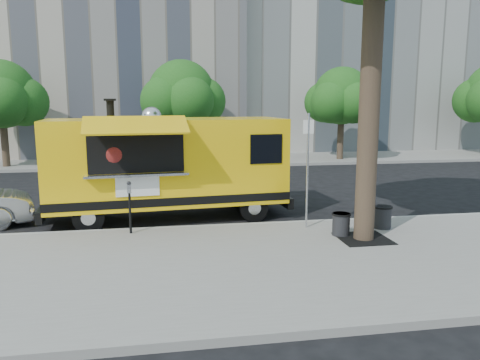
% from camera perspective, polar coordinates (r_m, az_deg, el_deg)
% --- Properties ---
extents(ground, '(120.00, 120.00, 0.00)m').
position_cam_1_polar(ground, '(13.72, -0.15, -4.97)').
color(ground, black).
rests_on(ground, ground).
extents(sidewalk, '(60.00, 6.00, 0.15)m').
position_cam_1_polar(sidewalk, '(9.94, 3.73, -10.27)').
color(sidewalk, gray).
rests_on(sidewalk, ground).
extents(curb, '(60.00, 0.14, 0.16)m').
position_cam_1_polar(curb, '(12.81, 0.54, -5.68)').
color(curb, '#999993').
rests_on(curb, ground).
extents(far_sidewalk, '(60.00, 5.00, 0.15)m').
position_cam_1_polar(far_sidewalk, '(26.89, -4.92, 2.37)').
color(far_sidewalk, gray).
rests_on(far_sidewalk, ground).
extents(building_mid, '(20.00, 14.00, 20.00)m').
position_cam_1_polar(building_mid, '(39.33, 12.31, 18.99)').
color(building_mid, '#A9A59E').
rests_on(building_mid, ground).
extents(tree_well, '(1.20, 1.20, 0.02)m').
position_cam_1_polar(tree_well, '(11.82, 14.80, -6.92)').
color(tree_well, black).
rests_on(tree_well, sidewalk).
extents(far_tree_a, '(3.42, 3.42, 5.36)m').
position_cam_1_polar(far_tree_a, '(26.56, -27.14, 9.27)').
color(far_tree_a, '#33261C').
rests_on(far_tree_a, far_sidewalk).
extents(far_tree_b, '(3.60, 3.60, 5.50)m').
position_cam_1_polar(far_tree_b, '(25.82, -7.14, 10.39)').
color(far_tree_b, '#33261C').
rests_on(far_tree_b, far_sidewalk).
extents(far_tree_c, '(3.24, 3.24, 5.21)m').
position_cam_1_polar(far_tree_c, '(27.45, 12.31, 9.95)').
color(far_tree_c, '#33261C').
rests_on(far_tree_c, far_sidewalk).
extents(sign_post, '(0.28, 0.06, 3.00)m').
position_cam_1_polar(sign_post, '(12.24, 8.24, 1.98)').
color(sign_post, silver).
rests_on(sign_post, sidewalk).
extents(parking_meter, '(0.11, 0.11, 1.33)m').
position_cam_1_polar(parking_meter, '(12.02, -13.31, -2.51)').
color(parking_meter, black).
rests_on(parking_meter, sidewalk).
extents(food_truck, '(7.23, 3.73, 3.49)m').
position_cam_1_polar(food_truck, '(13.78, -8.91, 1.94)').
color(food_truck, yellow).
rests_on(food_truck, ground).
extents(trash_bin_left, '(0.47, 0.47, 0.56)m').
position_cam_1_polar(trash_bin_left, '(11.92, 12.22, -5.20)').
color(trash_bin_left, black).
rests_on(trash_bin_left, sidewalk).
extents(trash_bin_right, '(0.49, 0.49, 0.59)m').
position_cam_1_polar(trash_bin_right, '(12.85, 16.99, -4.27)').
color(trash_bin_right, black).
rests_on(trash_bin_right, sidewalk).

